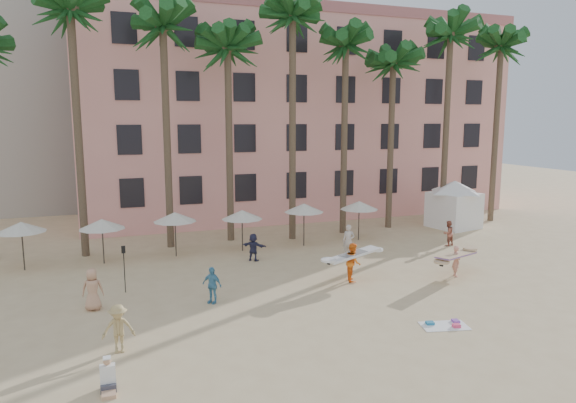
% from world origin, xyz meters
% --- Properties ---
extents(ground, '(120.00, 120.00, 0.00)m').
position_xyz_m(ground, '(0.00, 0.00, 0.00)').
color(ground, '#D1B789').
rests_on(ground, ground).
extents(pink_hotel, '(35.00, 14.00, 16.00)m').
position_xyz_m(pink_hotel, '(7.00, 26.00, 8.00)').
color(pink_hotel, '#FAA498').
rests_on(pink_hotel, ground).
extents(palm_row, '(44.40, 5.40, 16.30)m').
position_xyz_m(palm_row, '(0.51, 15.00, 12.97)').
color(palm_row, brown).
rests_on(palm_row, ground).
extents(umbrella_row, '(22.50, 2.70, 2.73)m').
position_xyz_m(umbrella_row, '(-3.00, 12.50, 2.33)').
color(umbrella_row, '#332B23').
rests_on(umbrella_row, ground).
extents(cabana, '(5.31, 5.31, 3.50)m').
position_xyz_m(cabana, '(15.52, 13.82, 2.07)').
color(cabana, white).
rests_on(cabana, ground).
extents(beach_towel, '(1.98, 1.38, 0.14)m').
position_xyz_m(beach_towel, '(3.44, -1.41, 0.03)').
color(beach_towel, white).
rests_on(beach_towel, ground).
extents(carrier_yellow, '(3.39, 2.31, 1.60)m').
position_xyz_m(carrier_yellow, '(7.95, 3.77, 0.94)').
color(carrier_yellow, tan).
rests_on(carrier_yellow, ground).
extents(carrier_white, '(3.34, 1.71, 1.91)m').
position_xyz_m(carrier_white, '(2.64, 4.90, 1.02)').
color(carrier_white, orange).
rests_on(carrier_white, ground).
extents(beachgoers, '(22.01, 10.64, 1.90)m').
position_xyz_m(beachgoers, '(-2.15, 6.04, 0.85)').
color(beachgoers, tan).
rests_on(beachgoers, ground).
extents(paddle, '(0.18, 0.04, 2.23)m').
position_xyz_m(paddle, '(-8.10, 6.92, 1.41)').
color(paddle, black).
rests_on(paddle, ground).
extents(seated_man, '(0.45, 0.79, 1.02)m').
position_xyz_m(seated_man, '(-8.98, -2.07, 0.35)').
color(seated_man, '#3F3F4C').
rests_on(seated_man, ground).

